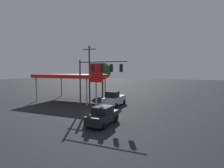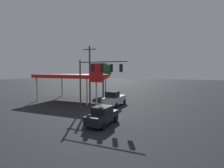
{
  "view_description": "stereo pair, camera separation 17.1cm",
  "coord_description": "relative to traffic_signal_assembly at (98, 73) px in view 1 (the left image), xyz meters",
  "views": [
    {
      "loc": [
        -9.07,
        19.78,
        5.64
      ],
      "look_at": [
        0.0,
        -2.0,
        3.82
      ],
      "focal_mm": 28.0,
      "sensor_mm": 36.0,
      "label": 1
    },
    {
      "loc": [
        -9.22,
        19.72,
        5.64
      ],
      "look_at": [
        0.0,
        -2.0,
        3.82
      ],
      "focal_mm": 28.0,
      "sensor_mm": 36.0,
      "label": 2
    }
  ],
  "objects": [
    {
      "name": "sedan_far",
      "position": [
        -2.84,
        4.46,
        -4.4
      ],
      "size": [
        2.2,
        4.47,
        1.93
      ],
      "rotation": [
        0.0,
        0.0,
        1.53
      ],
      "color": "black",
      "rests_on": "ground"
    },
    {
      "name": "pickup_parked",
      "position": [
        -0.32,
        -5.0,
        -4.24
      ],
      "size": [
        2.41,
        5.27,
        2.4
      ],
      "rotation": [
        0.0,
        0.0,
        1.53
      ],
      "color": "silver",
      "rests_on": "ground"
    },
    {
      "name": "utility_pole",
      "position": [
        4.57,
        -5.74,
        -0.13
      ],
      "size": [
        2.4,
        0.26,
        9.87
      ],
      "color": "#473828",
      "rests_on": "ground"
    },
    {
      "name": "traffic_signal_assembly",
      "position": [
        0.0,
        0.0,
        0.0
      ],
      "size": [
        6.92,
        0.43,
        7.08
      ],
      "color": "#473828",
      "rests_on": "ground"
    },
    {
      "name": "street_tree",
      "position": [
        7.39,
        -16.8,
        0.19
      ],
      "size": [
        4.07,
        4.07,
        7.6
      ],
      "color": "#4C331E",
      "rests_on": "ground"
    },
    {
      "name": "price_sign",
      "position": [
        1.49,
        -2.37,
        -0.45
      ],
      "size": [
        2.09,
        0.27,
        6.72
      ],
      "color": "#B7B7BC",
      "rests_on": "ground"
    },
    {
      "name": "ground_plane",
      "position": [
        -1.55,
        0.82,
        -5.35
      ],
      "size": [
        200.0,
        200.0,
        0.0
      ],
      "primitive_type": "plane",
      "color": "black"
    },
    {
      "name": "gas_station_canopy",
      "position": [
        9.27,
        -7.2,
        -0.76
      ],
      "size": [
        11.97,
        8.38,
        4.94
      ],
      "color": "red",
      "rests_on": "ground"
    }
  ]
}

